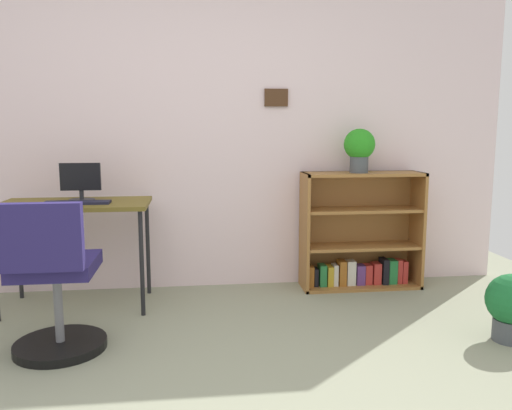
{
  "coord_description": "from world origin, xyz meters",
  "views": [
    {
      "loc": [
        0.07,
        -1.97,
        1.27
      ],
      "look_at": [
        0.49,
        1.5,
        0.75
      ],
      "focal_mm": 36.05,
      "sensor_mm": 36.0,
      "label": 1
    }
  ],
  "objects": [
    {
      "name": "monitor",
      "position": [
        -0.72,
        1.77,
        0.89
      ],
      "size": [
        0.28,
        0.18,
        0.27
      ],
      "color": "#262628",
      "rests_on": "desk"
    },
    {
      "name": "wall_back",
      "position": [
        0.0,
        2.15,
        1.21
      ],
      "size": [
        5.2,
        0.12,
        2.42
      ],
      "color": "silver",
      "rests_on": "ground_plane"
    },
    {
      "name": "keyboard",
      "position": [
        -0.72,
        1.63,
        0.77
      ],
      "size": [
        0.44,
        0.13,
        0.02
      ],
      "primitive_type": "cube",
      "color": "#1B1C31",
      "rests_on": "desk"
    },
    {
      "name": "office_chair",
      "position": [
        -0.71,
        0.91,
        0.39
      ],
      "size": [
        0.52,
        0.55,
        0.89
      ],
      "color": "black",
      "rests_on": "ground_plane"
    },
    {
      "name": "bookshelf_low",
      "position": [
        1.39,
        1.96,
        0.4
      ],
      "size": [
        0.95,
        0.3,
        0.93
      ],
      "color": "#996531",
      "rests_on": "ground_plane"
    },
    {
      "name": "potted_plant_on_shelf",
      "position": [
        1.35,
        1.9,
        1.12
      ],
      "size": [
        0.24,
        0.24,
        0.34
      ],
      "color": "#474C51",
      "rests_on": "bookshelf_low"
    },
    {
      "name": "potted_plant_floor",
      "position": [
        1.95,
        0.77,
        0.23
      ],
      "size": [
        0.31,
        0.31,
        0.41
      ],
      "color": "#474C51",
      "rests_on": "ground_plane"
    },
    {
      "name": "desk",
      "position": [
        -0.76,
        1.72,
        0.69
      ],
      "size": [
        1.03,
        0.56,
        0.76
      ],
      "color": "brown",
      "rests_on": "ground_plane"
    }
  ]
}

